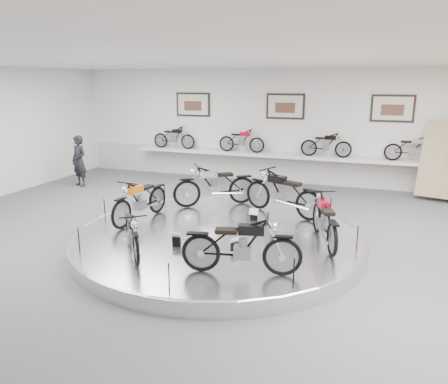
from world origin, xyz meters
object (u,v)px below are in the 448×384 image
(bike_f, at_px, (325,220))
(visitor, at_px, (79,161))
(bike_a, at_px, (283,193))
(bike_c, at_px, (140,200))
(shelf, at_px, (282,156))
(bike_d, at_px, (132,232))
(bike_b, at_px, (215,185))
(display_platform, at_px, (219,238))
(bike_e, at_px, (241,245))

(bike_f, height_order, visitor, visitor)
(bike_a, xyz_separation_m, bike_f, (1.24, -1.70, -0.05))
(bike_c, height_order, visitor, visitor)
(bike_f, xyz_separation_m, visitor, (-8.78, 3.57, 0.07))
(shelf, bearing_deg, bike_d, -97.92)
(bike_c, bearing_deg, bike_a, 124.66)
(bike_d, bearing_deg, bike_b, 137.27)
(shelf, xyz_separation_m, bike_c, (-2.06, -6.24, -0.18))
(bike_a, relative_size, bike_b, 1.00)
(shelf, height_order, visitor, visitor)
(bike_a, distance_m, bike_f, 2.10)
(bike_b, distance_m, bike_c, 2.19)
(shelf, relative_size, bike_c, 6.27)
(display_platform, distance_m, bike_a, 2.19)
(shelf, bearing_deg, bike_f, -70.11)
(bike_d, relative_size, bike_f, 0.86)
(bike_e, bearing_deg, visitor, 131.45)
(bike_b, xyz_separation_m, bike_d, (-0.29, -3.71, -0.12))
(bike_a, relative_size, bike_d, 1.29)
(bike_a, distance_m, visitor, 7.77)
(visitor, bearing_deg, bike_b, 1.26)
(bike_b, height_order, bike_d, bike_b)
(bike_e, bearing_deg, bike_d, 163.76)
(shelf, bearing_deg, bike_a, -77.33)
(bike_d, bearing_deg, bike_f, 79.84)
(display_platform, xyz_separation_m, bike_d, (-1.13, -1.73, 0.59))
(shelf, xyz_separation_m, bike_d, (-1.13, -8.13, -0.26))
(bike_e, bearing_deg, shelf, 85.18)
(bike_f, bearing_deg, bike_c, 69.27)
(shelf, relative_size, bike_e, 6.19)
(bike_c, height_order, bike_f, bike_c)
(visitor, bearing_deg, bike_f, -4.28)
(display_platform, bearing_deg, bike_b, 113.08)
(display_platform, relative_size, bike_e, 3.60)
(bike_a, height_order, bike_c, bike_a)
(bike_f, bearing_deg, display_platform, 72.61)
(bike_d, relative_size, bike_e, 0.84)
(bike_a, bearing_deg, bike_e, 113.82)
(bike_b, bearing_deg, bike_f, 113.57)
(bike_c, distance_m, bike_e, 3.77)
(bike_d, xyz_separation_m, bike_e, (2.25, -0.15, 0.08))
(display_platform, bearing_deg, bike_a, 60.01)
(bike_b, relative_size, bike_d, 1.28)
(shelf, bearing_deg, bike_b, -100.84)
(bike_d, distance_m, visitor, 7.62)
(bike_e, bearing_deg, bike_f, 47.04)
(display_platform, bearing_deg, bike_d, -123.20)
(display_platform, distance_m, bike_e, 2.29)
(bike_e, height_order, visitor, visitor)
(bike_a, xyz_separation_m, bike_e, (0.09, -3.67, -0.04))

